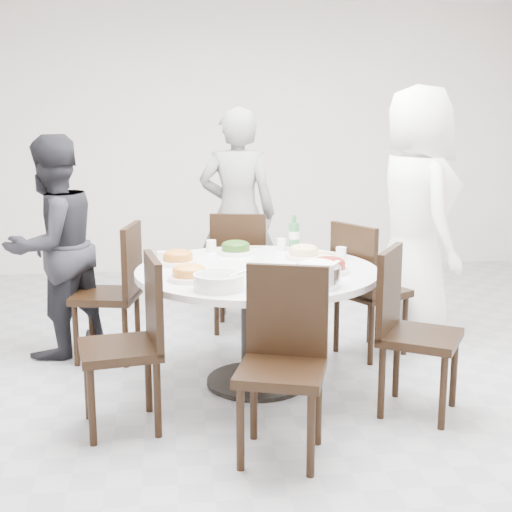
{
  "coord_description": "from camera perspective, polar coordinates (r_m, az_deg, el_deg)",
  "views": [
    {
      "loc": [
        -0.85,
        -4.56,
        1.73
      ],
      "look_at": [
        -0.31,
        -0.26,
        0.82
      ],
      "focal_mm": 50.0,
      "sensor_mm": 36.0,
      "label": 1
    }
  ],
  "objects": [
    {
      "name": "chair_nw",
      "position": [
        5.03,
        -11.91,
        -2.86
      ],
      "size": [
        0.5,
        0.5,
        0.95
      ],
      "primitive_type": "cube",
      "rotation": [
        0.0,
        0.0,
        4.51
      ],
      "color": "black",
      "rests_on": "floor"
    },
    {
      "name": "chopsticks",
      "position": [
        5.03,
        -0.56,
        0.68
      ],
      "size": [
        0.24,
        0.04,
        0.01
      ],
      "primitive_type": null,
      "color": "tan",
      "rests_on": "dining_table"
    },
    {
      "name": "dish_pale",
      "position": [
        4.7,
        3.83,
        0.21
      ],
      "size": [
        0.25,
        0.25,
        0.07
      ],
      "primitive_type": "cylinder",
      "color": "white",
      "rests_on": "dining_table"
    },
    {
      "name": "dish_orange",
      "position": [
        4.55,
        -6.27,
        -0.23
      ],
      "size": [
        0.24,
        0.24,
        0.07
      ],
      "primitive_type": "cylinder",
      "color": "white",
      "rests_on": "dining_table"
    },
    {
      "name": "chair_se",
      "position": [
        4.15,
        13.03,
        -6.05
      ],
      "size": [
        0.58,
        0.58,
        0.95
      ],
      "primitive_type": "cube",
      "rotation": [
        0.0,
        0.0,
        7.29
      ],
      "color": "black",
      "rests_on": "floor"
    },
    {
      "name": "soup_bowl",
      "position": [
        3.9,
        -2.99,
        -2.05
      ],
      "size": [
        0.28,
        0.28,
        0.09
      ],
      "primitive_type": "cylinder",
      "color": "white",
      "rests_on": "dining_table"
    },
    {
      "name": "dish_redbrown",
      "position": [
        4.32,
        5.82,
        -0.89
      ],
      "size": [
        0.26,
        0.26,
        0.06
      ],
      "primitive_type": "cylinder",
      "color": "white",
      "rests_on": "dining_table"
    },
    {
      "name": "diner_middle",
      "position": [
        5.86,
        -1.49,
        3.38
      ],
      "size": [
        0.7,
        0.53,
        1.73
      ],
      "primitive_type": "imported",
      "rotation": [
        0.0,
        0.0,
        2.95
      ],
      "color": "black",
      "rests_on": "floor"
    },
    {
      "name": "chair_ne",
      "position": [
        5.08,
        9.23,
        -2.6
      ],
      "size": [
        0.57,
        0.57,
        0.95
      ],
      "primitive_type": "cube",
      "rotation": [
        0.0,
        0.0,
        2.09
      ],
      "color": "black",
      "rests_on": "floor"
    },
    {
      "name": "diner_left",
      "position": [
        5.15,
        -15.94,
        0.71
      ],
      "size": [
        0.94,
        0.95,
        1.55
      ],
      "primitive_type": "imported",
      "rotation": [
        0.0,
        0.0,
        3.98
      ],
      "color": "black",
      "rests_on": "floor"
    },
    {
      "name": "diner_right",
      "position": [
        5.4,
        12.64,
        3.2
      ],
      "size": [
        0.7,
        0.98,
        1.89
      ],
      "primitive_type": "imported",
      "rotation": [
        0.0,
        0.0,
        1.68
      ],
      "color": "white",
      "rests_on": "floor"
    },
    {
      "name": "chair_n",
      "position": [
        5.57,
        -1.24,
        -1.18
      ],
      "size": [
        0.5,
        0.5,
        0.95
      ],
      "primitive_type": "cube",
      "rotation": [
        0.0,
        0.0,
        2.94
      ],
      "color": "black",
      "rests_on": "floor"
    },
    {
      "name": "dish_tofu",
      "position": [
        4.12,
        -5.38,
        -1.49
      ],
      "size": [
        0.25,
        0.25,
        0.06
      ],
      "primitive_type": "cylinder",
      "color": "white",
      "rests_on": "dining_table"
    },
    {
      "name": "floor",
      "position": [
        4.95,
        3.17,
        -8.63
      ],
      "size": [
        6.0,
        6.0,
        0.01
      ],
      "primitive_type": "cube",
      "color": "#A8A9AD",
      "rests_on": "ground"
    },
    {
      "name": "wall_back",
      "position": [
        7.61,
        -0.81,
        9.36
      ],
      "size": [
        6.0,
        0.01,
        2.8
      ],
      "primitive_type": "cube",
      "color": "white",
      "rests_on": "ground"
    },
    {
      "name": "beverage_bottle",
      "position": [
        4.95,
        3.07,
        1.88
      ],
      "size": [
        0.07,
        0.07,
        0.25
      ],
      "primitive_type": "cylinder",
      "color": "#2E733A",
      "rests_on": "dining_table"
    },
    {
      "name": "tea_cups",
      "position": [
        5.0,
        -0.91,
        1.01
      ],
      "size": [
        0.07,
        0.07,
        0.08
      ],
      "primitive_type": "cylinder",
      "color": "white",
      "rests_on": "dining_table"
    },
    {
      "name": "dining_table",
      "position": [
        4.49,
        0.08,
        -5.69
      ],
      "size": [
        1.5,
        1.5,
        0.75
      ],
      "primitive_type": "cylinder",
      "color": "white",
      "rests_on": "floor"
    },
    {
      "name": "dish_greens",
      "position": [
        4.83,
        -1.64,
        0.54
      ],
      "size": [
        0.25,
        0.25,
        0.06
      ],
      "primitive_type": "cylinder",
      "color": "white",
      "rests_on": "dining_table"
    },
    {
      "name": "chair_sw",
      "position": [
        3.92,
        -10.85,
        -7.02
      ],
      "size": [
        0.48,
        0.48,
        0.95
      ],
      "primitive_type": "cube",
      "rotation": [
        0.0,
        0.0,
        4.87
      ],
      "color": "black",
      "rests_on": "floor"
    },
    {
      "name": "chair_s",
      "position": [
        3.54,
        2.02,
        -8.89
      ],
      "size": [
        0.53,
        0.53,
        0.95
      ],
      "primitive_type": "cube",
      "rotation": [
        0.0,
        0.0,
        5.97
      ],
      "color": "black",
      "rests_on": "floor"
    },
    {
      "name": "rice_bowl",
      "position": [
        3.98,
        4.96,
        -1.61
      ],
      "size": [
        0.26,
        0.26,
        0.11
      ],
      "primitive_type": "cylinder",
      "color": "silver",
      "rests_on": "dining_table"
    }
  ]
}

